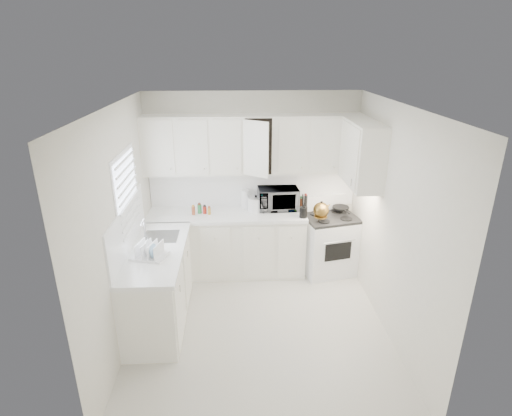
{
  "coord_description": "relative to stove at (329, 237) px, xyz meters",
  "views": [
    {
      "loc": [
        -0.24,
        -4.12,
        3.14
      ],
      "look_at": [
        0.0,
        0.7,
        1.25
      ],
      "focal_mm": 28.85,
      "sensor_mm": 36.0,
      "label": 1
    }
  ],
  "objects": [
    {
      "name": "spice_left_0",
      "position": [
        -1.95,
        0.17,
        0.45
      ],
      "size": [
        0.06,
        0.06,
        0.13
      ],
      "primitive_type": "cylinder",
      "color": "#9A472A",
      "rests_on": "countertop_back"
    },
    {
      "name": "wall_back",
      "position": [
        -1.1,
        0.35,
        0.74
      ],
      "size": [
        3.0,
        0.0,
        3.0
      ],
      "primitive_type": "plane",
      "rotation": [
        1.57,
        0.0,
        0.0
      ],
      "color": "silver",
      "rests_on": "ground"
    },
    {
      "name": "spice_left_1",
      "position": [
        -1.87,
        0.08,
        0.45
      ],
      "size": [
        0.06,
        0.06,
        0.13
      ],
      "primitive_type": "cylinder",
      "color": "#297C3E",
      "rests_on": "countertop_back"
    },
    {
      "name": "window_blinds",
      "position": [
        -2.58,
        -0.9,
        0.99
      ],
      "size": [
        0.06,
        0.96,
        1.06
      ],
      "primitive_type": null,
      "color": "white",
      "rests_on": "wall_left"
    },
    {
      "name": "upper_cabinets_right",
      "position": [
        0.24,
        -0.43,
        0.94
      ],
      "size": [
        0.33,
        0.9,
        0.8
      ],
      "primitive_type": null,
      "color": "silver",
      "rests_on": "wall_right"
    },
    {
      "name": "sink",
      "position": [
        -2.29,
        -0.7,
        0.51
      ],
      "size": [
        0.42,
        0.38,
        0.3
      ],
      "primitive_type": null,
      "color": "gray",
      "rests_on": "countertop_left"
    },
    {
      "name": "paper_towel",
      "position": [
        -1.22,
        0.24,
        0.52
      ],
      "size": [
        0.12,
        0.12,
        0.27
      ],
      "primitive_type": "cylinder",
      "color": "white",
      "rests_on": "countertop_back"
    },
    {
      "name": "rice_cooker",
      "position": [
        -1.07,
        0.12,
        0.5
      ],
      "size": [
        0.29,
        0.29,
        0.23
      ],
      "primitive_type": null,
      "rotation": [
        0.0,
        0.0,
        0.25
      ],
      "color": "white",
      "rests_on": "countertop_back"
    },
    {
      "name": "sauce_right_3",
      "position": [
        -0.35,
        0.15,
        0.48
      ],
      "size": [
        0.06,
        0.06,
        0.19
      ],
      "primitive_type": "cylinder",
      "color": "black",
      "rests_on": "countertop_back"
    },
    {
      "name": "countertop_left",
      "position": [
        -2.29,
        -1.05,
        0.36
      ],
      "size": [
        0.64,
        1.62,
        0.05
      ],
      "primitive_type": "cube",
      "color": "white",
      "rests_on": "lower_cabinets_left"
    },
    {
      "name": "countertop_back",
      "position": [
        -1.49,
        0.04,
        0.36
      ],
      "size": [
        2.24,
        0.64,
        0.05
      ],
      "primitive_type": "cube",
      "color": "white",
      "rests_on": "lower_cabinets_back"
    },
    {
      "name": "upper_cabinets_back",
      "position": [
        -1.1,
        0.18,
        0.94
      ],
      "size": [
        3.0,
        0.33,
        0.8
      ],
      "primitive_type": null,
      "color": "silver",
      "rests_on": "wall_back"
    },
    {
      "name": "lower_cabinets_left",
      "position": [
        -2.3,
        -1.05,
        -0.11
      ],
      "size": [
        0.6,
        1.6,
        0.9
      ],
      "primitive_type": null,
      "color": "silver",
      "rests_on": "floor"
    },
    {
      "name": "sauce_right_0",
      "position": [
        -0.52,
        0.21,
        0.48
      ],
      "size": [
        0.06,
        0.06,
        0.19
      ],
      "primitive_type": "cylinder",
      "color": "#A52116",
      "rests_on": "countertop_back"
    },
    {
      "name": "wall_front",
      "position": [
        -1.1,
        -2.85,
        0.74
      ],
      "size": [
        3.0,
        0.0,
        3.0
      ],
      "primitive_type": "plane",
      "rotation": [
        -1.57,
        0.0,
        0.0
      ],
      "color": "silver",
      "rests_on": "ground"
    },
    {
      "name": "backsplash_back",
      "position": [
        -1.1,
        0.34,
        0.66
      ],
      "size": [
        2.98,
        0.02,
        0.55
      ],
      "primitive_type": "cube",
      "color": "white",
      "rests_on": "wall_back"
    },
    {
      "name": "ceiling",
      "position": [
        -1.1,
        -1.25,
        2.04
      ],
      "size": [
        3.2,
        3.2,
        0.0
      ],
      "primitive_type": "plane",
      "rotation": [
        3.14,
        0.0,
        0.0
      ],
      "color": "white",
      "rests_on": "ground"
    },
    {
      "name": "tea_kettle",
      "position": [
        -0.18,
        -0.16,
        0.5
      ],
      "size": [
        0.33,
        0.31,
        0.25
      ],
      "primitive_type": null,
      "rotation": [
        0.0,
        0.0,
        0.35
      ],
      "color": "olive",
      "rests_on": "stove"
    },
    {
      "name": "utensil_crock",
      "position": [
        -0.43,
        -0.17,
        0.56
      ],
      "size": [
        0.12,
        0.12,
        0.35
      ],
      "primitive_type": null,
      "rotation": [
        0.0,
        0.0,
        -0.05
      ],
      "color": "black",
      "rests_on": "countertop_back"
    },
    {
      "name": "sauce_right_2",
      "position": [
        -0.41,
        0.21,
        0.48
      ],
      "size": [
        0.06,
        0.06,
        0.19
      ],
      "primitive_type": "cylinder",
      "color": "#542918",
      "rests_on": "countertop_back"
    },
    {
      "name": "wall_left",
      "position": [
        -2.6,
        -1.25,
        0.74
      ],
      "size": [
        0.0,
        3.2,
        3.2
      ],
      "primitive_type": "plane",
      "rotation": [
        1.57,
        0.0,
        1.57
      ],
      "color": "silver",
      "rests_on": "ground"
    },
    {
      "name": "microwave",
      "position": [
        -0.75,
        0.18,
        0.58
      ],
      "size": [
        0.59,
        0.34,
        0.39
      ],
      "primitive_type": "imported",
      "rotation": [
        0.0,
        0.0,
        0.05
      ],
      "color": "gray",
      "rests_on": "countertop_back"
    },
    {
      "name": "backsplash_left",
      "position": [
        -2.59,
        -1.05,
        0.66
      ],
      "size": [
        0.02,
        1.6,
        0.55
      ],
      "primitive_type": "cube",
      "color": "white",
      "rests_on": "wall_left"
    },
    {
      "name": "dish_rack",
      "position": [
        -2.33,
        -1.24,
        0.49
      ],
      "size": [
        0.43,
        0.37,
        0.21
      ],
      "primitive_type": null,
      "rotation": [
        0.0,
        0.0,
        -0.26
      ],
      "color": "white",
      "rests_on": "countertop_left"
    },
    {
      "name": "stove",
      "position": [
        0.0,
        0.0,
        0.0
      ],
      "size": [
        0.85,
        0.75,
        1.13
      ],
      "primitive_type": null,
      "rotation": [
        0.0,
        0.0,
        0.22
      ],
      "color": "white",
      "rests_on": "floor"
    },
    {
      "name": "spice_left_3",
      "position": [
        -1.72,
        0.08,
        0.45
      ],
      "size": [
        0.06,
        0.06,
        0.13
      ],
      "primitive_type": "cylinder",
      "color": "#BE862C",
      "rests_on": "countertop_back"
    },
    {
      "name": "floor",
      "position": [
        -1.1,
        -1.25,
        -0.56
      ],
      "size": [
        3.2,
        3.2,
        0.0
      ],
      "primitive_type": "plane",
      "color": "beige",
      "rests_on": "ground"
    },
    {
      "name": "frying_pan",
      "position": [
        0.18,
        0.16,
        0.4
      ],
      "size": [
        0.32,
        0.45,
        0.04
      ],
      "primitive_type": null,
      "rotation": [
        0.0,
        0.0,
        0.21
      ],
      "color": "black",
      "rests_on": "stove"
    },
    {
      "name": "spice_left_2",
      "position": [
        -1.8,
        0.17,
        0.45
      ],
      "size": [
        0.06,
        0.06,
        0.13
      ],
      "primitive_type": "cylinder",
      "color": "#A52116",
      "rests_on": "countertop_back"
    },
    {
      "name": "wall_right",
      "position": [
        0.4,
        -1.25,
        0.74
      ],
      "size": [
        0.0,
        3.2,
        3.2
      ],
      "primitive_type": "plane",
      "rotation": [
        1.57,
        0.0,
        -1.57
      ],
      "color": "silver",
      "rests_on": "ground"
    },
    {
      "name": "sauce_right_1",
      "position": [
        -0.46,
        0.15,
        0.48
      ],
      "size": [
        0.06,
        0.06,
        0.19
      ],
      "primitive_type": "cylinder",
      "color": "#BE862C",
      "rests_on": "countertop_back"
    },
    {
      "name": "lower_cabinets_back",
      "position": [
        -1.49,
        0.05,
        -0.11
      ],
      "size": [
        2.22,
        0.6,
        0.9
      ],
      "primitive_type": null,
      "color": "silver",
      "rests_on": "floor"
    }
  ]
}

